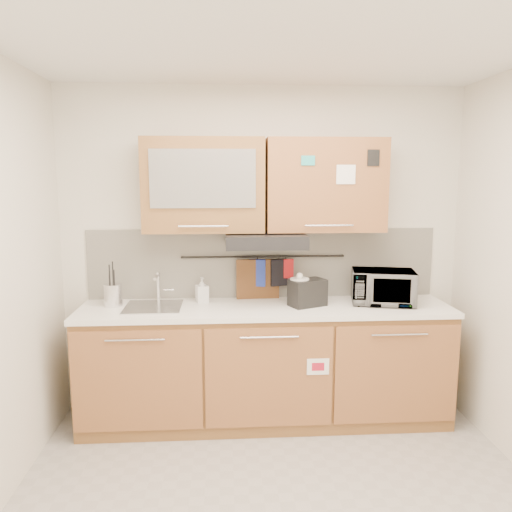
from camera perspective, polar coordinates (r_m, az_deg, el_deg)
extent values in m
plane|color=white|center=(2.61, 3.66, 24.78)|extent=(3.20, 3.20, 0.00)
plane|color=silver|center=(4.04, 0.77, 0.60)|extent=(3.20, 0.00, 3.20)
cube|color=brown|center=(3.97, 1.09, -12.41)|extent=(2.80, 0.60, 0.88)
cube|color=black|center=(4.13, 1.07, -17.45)|extent=(2.80, 0.54, 0.10)
cube|color=#9A5E37|center=(3.71, -13.42, -13.75)|extent=(0.91, 0.02, 0.74)
cylinder|color=silver|center=(3.58, -13.67, -9.32)|extent=(0.41, 0.01, 0.01)
cube|color=#9A5E37|center=(3.68, 1.51, -13.74)|extent=(0.91, 0.02, 0.74)
cylinder|color=silver|center=(3.54, 1.56, -9.27)|extent=(0.41, 0.01, 0.01)
cube|color=#9A5E37|center=(3.87, 15.78, -12.90)|extent=(0.91, 0.02, 0.74)
cylinder|color=silver|center=(3.74, 16.11, -8.63)|extent=(0.41, 0.01, 0.01)
cube|color=white|center=(3.82, 1.12, -6.03)|extent=(2.82, 0.62, 0.04)
cube|color=silver|center=(4.05, 0.78, -0.83)|extent=(2.80, 0.02, 0.56)
cube|color=brown|center=(3.82, -5.98, 8.04)|extent=(0.90, 0.35, 0.70)
cube|color=silver|center=(3.63, -6.10, 8.78)|extent=(0.76, 0.02, 0.42)
cube|color=#9A5E37|center=(3.89, 7.83, 8.02)|extent=(0.90, 0.35, 0.70)
cube|color=white|center=(3.74, 10.24, 9.15)|extent=(0.14, 0.00, 0.14)
cube|color=black|center=(3.78, 1.07, 1.84)|extent=(0.60, 0.46, 0.10)
cube|color=silver|center=(3.85, -11.66, -5.86)|extent=(0.42, 0.40, 0.03)
cylinder|color=silver|center=(3.97, -11.12, -3.53)|extent=(0.03, 0.03, 0.24)
cylinder|color=silver|center=(3.88, -11.31, -2.35)|extent=(0.02, 0.18, 0.02)
cylinder|color=black|center=(4.00, 0.83, -0.07)|extent=(1.30, 0.02, 0.02)
cylinder|color=silver|center=(3.95, -16.01, -4.31)|extent=(0.17, 0.17, 0.17)
cylinder|color=black|center=(3.95, -16.34, -3.23)|extent=(0.01, 0.01, 0.32)
cylinder|color=black|center=(3.92, -15.85, -3.56)|extent=(0.01, 0.01, 0.28)
cylinder|color=black|center=(3.95, -15.99, -3.03)|extent=(0.01, 0.01, 0.34)
cylinder|color=black|center=(3.92, -16.35, -3.82)|extent=(0.01, 0.01, 0.25)
cylinder|color=white|center=(3.82, 4.98, -4.12)|extent=(0.16, 0.16, 0.21)
sphere|color=white|center=(3.79, 5.01, -2.27)|extent=(0.05, 0.05, 0.05)
cube|color=white|center=(3.82, 6.37, -4.00)|extent=(0.02, 0.03, 0.14)
cylinder|color=black|center=(3.84, 4.96, -5.56)|extent=(0.16, 0.16, 0.01)
cube|color=black|center=(3.82, 5.90, -4.20)|extent=(0.31, 0.26, 0.20)
cube|color=black|center=(3.77, 5.32, -2.90)|extent=(0.12, 0.14, 0.01)
cube|color=black|center=(3.83, 6.53, -2.75)|extent=(0.12, 0.14, 0.01)
imported|color=#999999|center=(3.99, 14.29, -3.46)|extent=(0.53, 0.41, 0.26)
imported|color=#999999|center=(3.93, -6.18, -3.86)|extent=(0.11, 0.11, 0.20)
cube|color=brown|center=(4.03, 0.20, -3.40)|extent=(0.35, 0.04, 0.43)
cube|color=navy|center=(4.00, 0.15, -1.93)|extent=(0.13, 0.07, 0.22)
cube|color=black|center=(4.02, 2.64, -1.90)|extent=(0.14, 0.07, 0.22)
cube|color=red|center=(4.02, 3.42, -1.45)|extent=(0.13, 0.03, 0.15)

